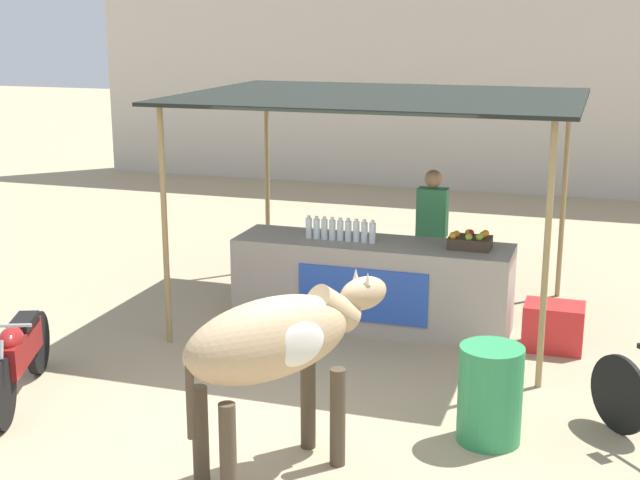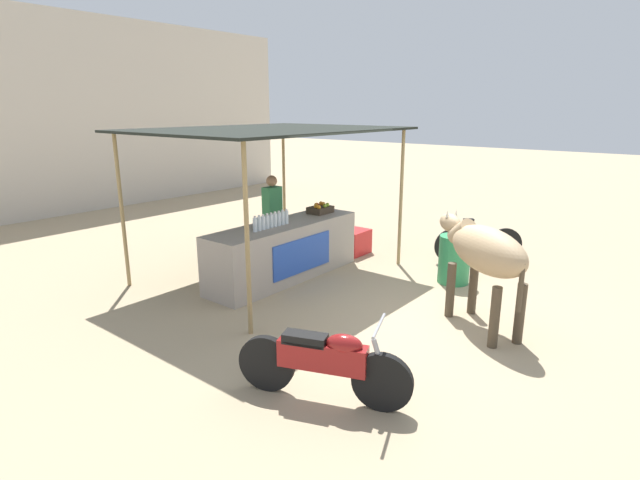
{
  "view_description": "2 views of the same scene",
  "coord_description": "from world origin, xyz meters",
  "px_view_note": "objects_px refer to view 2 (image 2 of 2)",
  "views": [
    {
      "loc": [
        2.32,
        -6.83,
        3.33
      ],
      "look_at": [
        -0.37,
        1.49,
        1.12
      ],
      "focal_mm": 50.0,
      "sensor_mm": 36.0,
      "label": 1
    },
    {
      "loc": [
        -5.96,
        -3.37,
        2.85
      ],
      "look_at": [
        0.13,
        1.52,
        0.76
      ],
      "focal_mm": 28.0,
      "sensor_mm": 36.0,
      "label": 2
    }
  ],
  "objects_px": {
    "stall_counter": "(285,251)",
    "motorcycle_parked": "(325,361)",
    "vendor_behind_counter": "(273,219)",
    "cow": "(485,253)",
    "fruit_crate": "(320,209)",
    "cooler_box": "(355,242)",
    "water_barrel": "(454,259)",
    "bicycle_leaning": "(478,245)"
  },
  "relations": [
    {
      "from": "stall_counter",
      "to": "motorcycle_parked",
      "type": "bearing_deg",
      "value": -131.28
    },
    {
      "from": "vendor_behind_counter",
      "to": "cow",
      "type": "relative_size",
      "value": 0.96
    },
    {
      "from": "fruit_crate",
      "to": "motorcycle_parked",
      "type": "height_order",
      "value": "fruit_crate"
    },
    {
      "from": "cooler_box",
      "to": "water_barrel",
      "type": "distance_m",
      "value": 2.29
    },
    {
      "from": "fruit_crate",
      "to": "water_barrel",
      "type": "height_order",
      "value": "fruit_crate"
    },
    {
      "from": "motorcycle_parked",
      "to": "bicycle_leaning",
      "type": "bearing_deg",
      "value": 6.17
    },
    {
      "from": "fruit_crate",
      "to": "motorcycle_parked",
      "type": "relative_size",
      "value": 0.26
    },
    {
      "from": "fruit_crate",
      "to": "bicycle_leaning",
      "type": "bearing_deg",
      "value": -50.91
    },
    {
      "from": "fruit_crate",
      "to": "vendor_behind_counter",
      "type": "distance_m",
      "value": 0.9
    },
    {
      "from": "vendor_behind_counter",
      "to": "water_barrel",
      "type": "bearing_deg",
      "value": -70.7
    },
    {
      "from": "cow",
      "to": "motorcycle_parked",
      "type": "relative_size",
      "value": 1.01
    },
    {
      "from": "vendor_behind_counter",
      "to": "cow",
      "type": "bearing_deg",
      "value": -94.66
    },
    {
      "from": "stall_counter",
      "to": "cow",
      "type": "relative_size",
      "value": 1.75
    },
    {
      "from": "water_barrel",
      "to": "bicycle_leaning",
      "type": "xyz_separation_m",
      "value": [
        1.32,
        0.11,
        -0.05
      ]
    },
    {
      "from": "cooler_box",
      "to": "cow",
      "type": "xyz_separation_m",
      "value": [
        -1.78,
        -3.27,
        0.79
      ]
    },
    {
      "from": "cow",
      "to": "vendor_behind_counter",
      "type": "bearing_deg",
      "value": 85.34
    },
    {
      "from": "stall_counter",
      "to": "fruit_crate",
      "type": "height_order",
      "value": "fruit_crate"
    },
    {
      "from": "water_barrel",
      "to": "bicycle_leaning",
      "type": "relative_size",
      "value": 0.63
    },
    {
      "from": "vendor_behind_counter",
      "to": "fruit_crate",
      "type": "bearing_deg",
      "value": -52.44
    },
    {
      "from": "cooler_box",
      "to": "water_barrel",
      "type": "bearing_deg",
      "value": -99.0
    },
    {
      "from": "cow",
      "to": "water_barrel",
      "type": "bearing_deg",
      "value": 35.29
    },
    {
      "from": "stall_counter",
      "to": "cooler_box",
      "type": "bearing_deg",
      "value": -2.85
    },
    {
      "from": "cooler_box",
      "to": "cow",
      "type": "height_order",
      "value": "cow"
    },
    {
      "from": "stall_counter",
      "to": "cooler_box",
      "type": "xyz_separation_m",
      "value": [
        1.95,
        -0.1,
        -0.24
      ]
    },
    {
      "from": "stall_counter",
      "to": "vendor_behind_counter",
      "type": "bearing_deg",
      "value": 56.31
    },
    {
      "from": "vendor_behind_counter",
      "to": "motorcycle_parked",
      "type": "relative_size",
      "value": 0.97
    },
    {
      "from": "vendor_behind_counter",
      "to": "water_barrel",
      "type": "xyz_separation_m",
      "value": [
        1.09,
        -3.11,
        -0.45
      ]
    },
    {
      "from": "stall_counter",
      "to": "cooler_box",
      "type": "height_order",
      "value": "stall_counter"
    },
    {
      "from": "fruit_crate",
      "to": "water_barrel",
      "type": "bearing_deg",
      "value": -77.14
    },
    {
      "from": "cooler_box",
      "to": "bicycle_leaning",
      "type": "distance_m",
      "value": 2.35
    },
    {
      "from": "water_barrel",
      "to": "motorcycle_parked",
      "type": "xyz_separation_m",
      "value": [
        -4.07,
        -0.47,
        0.03
      ]
    },
    {
      "from": "fruit_crate",
      "to": "motorcycle_parked",
      "type": "bearing_deg",
      "value": -140.74
    },
    {
      "from": "fruit_crate",
      "to": "cooler_box",
      "type": "relative_size",
      "value": 0.73
    },
    {
      "from": "fruit_crate",
      "to": "cow",
      "type": "height_order",
      "value": "cow"
    },
    {
      "from": "cooler_box",
      "to": "motorcycle_parked",
      "type": "relative_size",
      "value": 0.35
    },
    {
      "from": "stall_counter",
      "to": "motorcycle_parked",
      "type": "height_order",
      "value": "stall_counter"
    },
    {
      "from": "cooler_box",
      "to": "bicycle_leaning",
      "type": "relative_size",
      "value": 0.47
    },
    {
      "from": "fruit_crate",
      "to": "bicycle_leaning",
      "type": "relative_size",
      "value": 0.35
    },
    {
      "from": "bicycle_leaning",
      "to": "cow",
      "type": "bearing_deg",
      "value": -157.75
    },
    {
      "from": "water_barrel",
      "to": "stall_counter",
      "type": "bearing_deg",
      "value": 124.02
    },
    {
      "from": "motorcycle_parked",
      "to": "bicycle_leaning",
      "type": "relative_size",
      "value": 1.34
    },
    {
      "from": "fruit_crate",
      "to": "cooler_box",
      "type": "bearing_deg",
      "value": -9.35
    }
  ]
}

